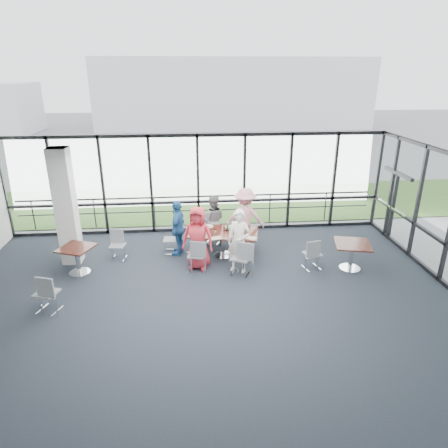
{
  "coord_description": "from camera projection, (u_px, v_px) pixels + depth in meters",
  "views": [
    {
      "loc": [
        -0.3,
        -7.45,
        5.05
      ],
      "look_at": [
        0.62,
        2.66,
        1.1
      ],
      "focal_mm": 32.0,
      "sensor_mm": 36.0,
      "label": 1
    }
  ],
  "objects": [
    {
      "name": "condiment_caddy",
      "position": [
        227.0,
        230.0,
        11.36
      ],
      "size": [
        0.1,
        0.07,
        0.04
      ],
      "primitive_type": "cube",
      "color": "black",
      "rests_on": "main_table"
    },
    {
      "name": "chair_main_fr",
      "position": [
        242.0,
        230.0,
        12.27
      ],
      "size": [
        0.52,
        0.52,
        0.84
      ],
      "primitive_type": null,
      "rotation": [
        0.0,
        0.0,
        2.82
      ],
      "color": "gray",
      "rests_on": "ground"
    },
    {
      "name": "chair_spare_lb",
      "position": [
        118.0,
        246.0,
        11.22
      ],
      "size": [
        0.46,
        0.46,
        0.82
      ],
      "primitive_type": null,
      "rotation": [
        0.0,
        0.0,
        2.99
      ],
      "color": "gray",
      "rests_on": "ground"
    },
    {
      "name": "chair_main_nl",
      "position": [
        196.0,
        255.0,
        10.59
      ],
      "size": [
        0.51,
        0.51,
        0.89
      ],
      "primitive_type": null,
      "rotation": [
        0.0,
        0.0,
        -0.21
      ],
      "color": "gray",
      "rests_on": "ground"
    },
    {
      "name": "menu_a",
      "position": [
        216.0,
        238.0,
        10.86
      ],
      "size": [
        0.37,
        0.29,
        0.0
      ],
      "primitive_type": "cube",
      "rotation": [
        0.0,
        0.0,
        0.22
      ],
      "color": "white",
      "rests_on": "main_table"
    },
    {
      "name": "plate_fr",
      "position": [
        241.0,
        227.0,
        11.59
      ],
      "size": [
        0.24,
        0.24,
        0.01
      ],
      "primitive_type": "cylinder",
      "color": "white",
      "rests_on": "main_table"
    },
    {
      "name": "ketchup_bottle",
      "position": [
        224.0,
        228.0,
        11.32
      ],
      "size": [
        0.06,
        0.06,
        0.18
      ],
      "primitive_type": "cylinder",
      "color": "maroon",
      "rests_on": "main_table"
    },
    {
      "name": "floor",
      "position": [
        207.0,
        315.0,
        8.78
      ],
      "size": [
        12.0,
        10.0,
        0.02
      ],
      "primitive_type": "cube",
      "color": "#20272E",
      "rests_on": "ground"
    },
    {
      "name": "chair_main_fl",
      "position": [
        214.0,
        230.0,
        12.31
      ],
      "size": [
        0.54,
        0.54,
        0.84
      ],
      "primitive_type": null,
      "rotation": [
        0.0,
        0.0,
        2.72
      ],
      "color": "gray",
      "rests_on": "ground"
    },
    {
      "name": "chair_main_nr",
      "position": [
        241.0,
        258.0,
        10.35
      ],
      "size": [
        0.62,
        0.62,
        0.95
      ],
      "primitive_type": null,
      "rotation": [
        0.0,
        0.0,
        -0.43
      ],
      "color": "gray",
      "rests_on": "ground"
    },
    {
      "name": "plate_nr",
      "position": [
        243.0,
        237.0,
        10.93
      ],
      "size": [
        0.26,
        0.26,
        0.01
      ],
      "primitive_type": "cylinder",
      "color": "white",
      "rests_on": "main_table"
    },
    {
      "name": "main_table",
      "position": [
        223.0,
        236.0,
        11.34
      ],
      "size": [
        2.14,
        1.47,
        0.75
      ],
      "rotation": [
        0.0,
        0.0,
        -0.21
      ],
      "color": "#35140D",
      "rests_on": "ground"
    },
    {
      "name": "diner_far_left",
      "position": [
        213.0,
        220.0,
        12.07
      ],
      "size": [
        0.8,
        0.54,
        1.56
      ],
      "primitive_type": "imported",
      "rotation": [
        0.0,
        0.0,
        3.05
      ],
      "color": "slate",
      "rests_on": "ground"
    },
    {
      "name": "grass_strip",
      "position": [
        197.0,
        202.0,
        16.19
      ],
      "size": [
        80.0,
        5.0,
        0.01
      ],
      "primitive_type": "cube",
      "color": "#32521E",
      "rests_on": "ground"
    },
    {
      "name": "menu_b",
      "position": [
        251.0,
        238.0,
        10.88
      ],
      "size": [
        0.39,
        0.37,
        0.0
      ],
      "primitive_type": "cube",
      "rotation": [
        0.0,
        0.0,
        -0.62
      ],
      "color": "white",
      "rests_on": "main_table"
    },
    {
      "name": "diner_far_right",
      "position": [
        245.0,
        217.0,
        11.93
      ],
      "size": [
        1.25,
        0.79,
        1.81
      ],
      "primitive_type": "imported",
      "rotation": [
        0.0,
        0.0,
        2.98
      ],
      "color": "pink",
      "rests_on": "ground"
    },
    {
      "name": "plate_end",
      "position": [
        196.0,
        229.0,
        11.43
      ],
      "size": [
        0.23,
        0.23,
        0.01
      ],
      "primitive_type": "cylinder",
      "color": "white",
      "rests_on": "main_table"
    },
    {
      "name": "diner_end",
      "position": [
        178.0,
        228.0,
        11.4
      ],
      "size": [
        0.76,
        1.06,
        1.63
      ],
      "primitive_type": "imported",
      "rotation": [
        0.0,
        0.0,
        -1.84
      ],
      "color": "#285F9D",
      "rests_on": "ground"
    },
    {
      "name": "ceiling",
      "position": [
        204.0,
        173.0,
        7.61
      ],
      "size": [
        12.0,
        10.0,
        0.04
      ],
      "primitive_type": "cube",
      "color": "silver",
      "rests_on": "ground"
    },
    {
      "name": "chair_spare_la",
      "position": [
        47.0,
        293.0,
        8.76
      ],
      "size": [
        0.57,
        0.57,
        0.91
      ],
      "primitive_type": null,
      "rotation": [
        0.0,
        0.0,
        -0.34
      ],
      "color": "gray",
      "rests_on": "ground"
    },
    {
      "name": "menu_c",
      "position": [
        229.0,
        226.0,
        11.68
      ],
      "size": [
        0.32,
        0.27,
        0.0
      ],
      "primitive_type": "cube",
      "rotation": [
        0.0,
        0.0,
        0.34
      ],
      "color": "white",
      "rests_on": "main_table"
    },
    {
      "name": "guard_rail",
      "position": [
        198.0,
        210.0,
        13.79
      ],
      "size": [
        12.0,
        0.06,
        0.06
      ],
      "primitive_type": "cylinder",
      "rotation": [
        0.0,
        1.57,
        0.0
      ],
      "color": "#2D2D33",
      "rests_on": "ground"
    },
    {
      "name": "plate_fl",
      "position": [
        209.0,
        226.0,
        11.68
      ],
      "size": [
        0.28,
        0.28,
        0.01
      ],
      "primitive_type": "cylinder",
      "color": "white",
      "rests_on": "main_table"
    },
    {
      "name": "side_table_right",
      "position": [
        352.0,
        247.0,
        10.58
      ],
      "size": [
        1.09,
        1.09,
        0.75
      ],
      "rotation": [
        0.0,
        0.0,
        -0.23
      ],
      "color": "#35140D",
      "rests_on": "ground"
    },
    {
      "name": "chair_spare_r",
      "position": [
        312.0,
        254.0,
        10.68
      ],
      "size": [
        0.51,
        0.51,
        0.86
      ],
      "primitive_type": null,
      "rotation": [
        0.0,
        0.0,
        0.24
      ],
      "color": "gray",
      "rests_on": "ground"
    },
    {
      "name": "diner_near_right",
      "position": [
        239.0,
        241.0,
        10.39
      ],
      "size": [
        0.77,
        0.69,
        1.72
      ],
      "primitive_type": "imported",
      "rotation": [
        0.0,
        0.0,
        -0.47
      ],
      "color": "white",
      "rests_on": "ground"
    },
    {
      "name": "exit_door",
      "position": [
        393.0,
        207.0,
        12.38
      ],
      "size": [
        0.12,
        1.6,
        2.1
      ],
      "primitive_type": "cube",
      "color": "black",
      "rests_on": "ground"
    },
    {
      "name": "apron",
      "position": [
        196.0,
        189.0,
        18.06
      ],
      "size": [
        80.0,
        70.0,
        0.02
      ],
      "primitive_type": "cube",
      "color": "slate",
      "rests_on": "ground"
    },
    {
      "name": "tumbler_d",
      "position": [
        197.0,
        230.0,
        11.21
      ],
      "size": [
        0.07,
        0.07,
        0.15
      ],
      "primitive_type": "cylinder",
      "color": "white",
      "rests_on": "main_table"
    },
    {
      "name": "green_bottle",
      "position": [
        228.0,
        227.0,
        11.35
      ],
      "size": [
        0.05,
        0.05,
        0.2
      ],
      "primitive_type": "cylinder",
      "color": "#1F7720",
      "rests_on": "main_table"
    },
    {
      "name": "tumbler_a",
      "position": [
        215.0,
        232.0,
        11.1
      ],
      "size": [
        0.07,
        0.07,
        0.14
      ],
      "primitive_type": "cylinder",
      "color": "white",
      "rests_on": "main_table"
    },
    {
      "name": "structural_column",
      "position": [
        66.0,
        207.0,
        10.67
      ],
      "size": [
        0.5,
        0.5,
        3.2
      ],
      "primitive_type": "cube",
      "color": "white",
      "rests_on": "ground"
    },
    {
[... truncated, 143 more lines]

